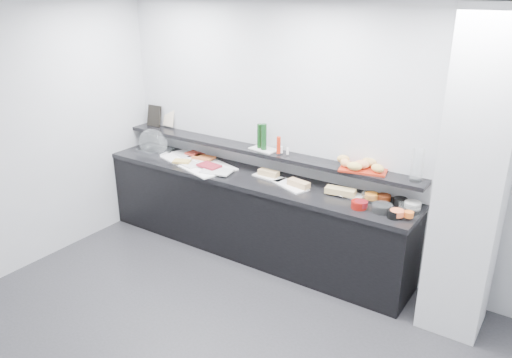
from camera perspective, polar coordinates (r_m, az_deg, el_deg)
The scene contains 56 objects.
back_wall at distance 5.07m, azimuth 7.73°, elevation 4.54°, with size 5.00×0.02×2.70m, color #B8BCC0.
ceiling at distance 3.18m, azimuth -8.30°, elevation 19.35°, with size 5.00×5.00×0.00m, color white.
column at distance 4.32m, azimuth 23.61°, elevation -0.11°, with size 0.50×0.50×2.70m, color silver.
buffet_cabinet at distance 5.49m, azimuth -0.72°, elevation -4.28°, with size 3.60×0.60×0.85m, color black.
counter_top at distance 5.31m, azimuth -0.74°, elevation 0.10°, with size 3.62×0.62×0.05m, color black.
wall_shelf at distance 5.36m, azimuth 0.31°, elevation 3.21°, with size 3.60×0.25×0.04m, color black.
cloche_base at distance 6.20m, azimuth -11.48°, elevation 3.25°, with size 0.40×0.27×0.04m, color #B9BCC0.
cloche_dome at distance 6.13m, azimuth -11.67°, elevation 4.07°, with size 0.39×0.26×0.34m, color white.
linen_runner at distance 5.72m, azimuth -6.74°, elevation 1.88°, with size 0.97×0.46×0.01m, color white.
platter_meat_a at distance 5.99m, azimuth -8.14°, elevation 2.85°, with size 0.30×0.20×0.01m, color silver.
food_meat_a at distance 5.91m, azimuth -7.00°, elevation 2.86°, with size 0.22×0.14×0.02m, color maroon.
platter_salmon at distance 5.82m, azimuth -6.41°, elevation 2.40°, with size 0.27×0.18×0.01m, color silver.
food_salmon at distance 5.78m, azimuth -6.00°, elevation 2.46°, with size 0.24×0.15×0.02m, color #C95D29.
platter_cheese at distance 5.64m, azimuth -7.58°, elevation 1.70°, with size 0.26×0.17×0.01m, color silver.
food_cheese at distance 5.68m, azimuth -8.48°, elevation 2.02°, with size 0.19×0.12×0.02m, color #D6B253.
platter_meat_b at distance 5.39m, azimuth -4.50°, elevation 0.91°, with size 0.33×0.22×0.01m, color silver.
food_meat_b at distance 5.51m, azimuth -5.38°, elevation 1.54°, with size 0.25×0.16×0.02m, color maroon.
sandwich_plate_left at distance 5.26m, azimuth 1.50°, elevation 0.24°, with size 0.35×0.15×0.01m, color silver.
sandwich_food_left at distance 5.26m, azimuth 1.45°, elevation 0.70°, with size 0.22×0.09×0.06m, color tan.
tongs_left at distance 5.24m, azimuth 1.66°, elevation 0.29°, with size 0.01×0.01×0.16m, color #BABDC1.
sandwich_plate_mid at distance 5.04m, azimuth 3.97°, elevation -0.77°, with size 0.40×0.17×0.01m, color white.
sandwich_food_mid at distance 5.00m, azimuth 4.89°, elevation -0.52°, with size 0.24×0.09×0.06m, color tan.
tongs_mid at distance 4.94m, azimuth 5.40°, elevation -1.11°, with size 0.01×0.01×0.16m, color silver.
sandwich_plate_right at distance 4.92m, azimuth 10.25°, elevation -1.64°, with size 0.36×0.16×0.01m, color white.
sandwich_food_right at distance 4.87m, azimuth 9.62°, elevation -1.38°, with size 0.29×0.11×0.06m, color tan.
tongs_right at distance 4.84m, azimuth 9.11°, elevation -1.81°, with size 0.01×0.01×0.16m, color #B7B8BF.
bowl_glass_fruit at distance 4.82m, azimuth 12.93°, elevation -2.00°, with size 0.16×0.16×0.07m, color white.
fill_glass_fruit at distance 4.81m, azimuth 13.08°, elevation -1.91°, with size 0.13×0.13×0.05m, color orange.
bowl_black_jam at distance 4.78m, azimuth 16.17°, elevation -2.53°, with size 0.13×0.13×0.07m, color black.
fill_black_jam at distance 4.80m, azimuth 14.41°, elevation -2.06°, with size 0.13×0.13×0.05m, color #56200C.
bowl_glass_cream at distance 4.67m, azimuth 17.14°, elevation -3.18°, with size 0.19×0.19×0.07m, color silver.
fill_glass_cream at distance 4.72m, azimuth 17.48°, elevation -2.81°, with size 0.15×0.15×0.05m, color silver.
bowl_red_jam at distance 4.63m, azimuth 11.68°, elevation -2.89°, with size 0.14×0.14×0.07m, color maroon.
fill_red_jam at distance 4.62m, azimuth 11.92°, elevation -2.79°, with size 0.12×0.12×0.05m, color #620E13.
bowl_glass_salmon at distance 4.60m, azimuth 14.20°, elevation -3.24°, with size 0.18×0.18×0.07m, color silver.
fill_glass_salmon at distance 4.52m, azimuth 15.83°, elevation -3.74°, with size 0.13×0.13×0.05m, color orange.
bowl_black_fruit at distance 4.51m, azimuth 15.51°, elevation -3.88°, with size 0.12×0.12×0.07m, color black.
fill_black_fruit at distance 4.52m, azimuth 17.06°, elevation -3.88°, with size 0.08×0.08×0.05m, color orange.
framed_print at distance 6.36m, azimuth -11.57°, elevation 7.09°, with size 0.20×0.02×0.26m, color black.
print_art at distance 6.26m, azimuth -9.93°, elevation 6.96°, with size 0.18×0.00×0.22m, color beige.
condiment_tray at distance 5.34m, azimuth 0.94°, elevation 3.42°, with size 0.30×0.18×0.01m, color silver.
bottle_green_a at distance 5.34m, azimuth 0.46°, elevation 4.94°, with size 0.06×0.06×0.26m, color #0F3912.
bottle_brown at distance 5.29m, azimuth 0.82°, elevation 4.67°, with size 0.05×0.05×0.24m, color #3A180A.
bottle_green_b at distance 5.27m, azimuth 0.90°, elevation 4.85°, with size 0.06×0.06×0.28m, color #103A17.
bottle_hot at distance 5.17m, azimuth 2.60°, elevation 3.89°, with size 0.04×0.04×0.18m, color red.
shaker_salt at distance 5.16m, azimuth 3.63°, elevation 3.20°, with size 0.03×0.03×0.07m, color white.
shaker_pepper at distance 5.20m, azimuth 2.92°, elevation 3.38°, with size 0.03×0.03×0.07m, color white.
bread_tray at distance 4.87m, azimuth 12.22°, elevation 1.18°, with size 0.44×0.31×0.02m, color #A52511.
bread_roll_nw at distance 4.94m, azimuth 9.93°, elevation 2.27°, with size 0.12×0.08×0.08m, color tan.
bread_roll_n at distance 4.90m, azimuth 12.73°, elevation 1.89°, with size 0.15×0.09×0.08m, color #B28244.
bread_roll_ne at distance 4.90m, azimuth 12.82°, elevation 1.87°, with size 0.14×0.09×0.08m, color tan.
bread_roll_sw at distance 4.84m, azimuth 10.17°, elevation 1.82°, with size 0.12×0.08×0.08m, color tan.
bread_roll_s at distance 4.76m, azimuth 11.19°, elevation 1.44°, with size 0.15×0.09×0.08m, color gold.
bread_roll_se at distance 4.75m, azimuth 13.74°, elevation 1.19°, with size 0.14×0.09×0.08m, color gold.
bread_roll_mide at distance 4.82m, azimuth 11.99°, elevation 1.64°, with size 0.15×0.09×0.08m, color #D0824F.
carafe at distance 4.65m, azimuth 17.95°, elevation 1.47°, with size 0.11×0.11×0.30m, color white.
Camera 1 is at (2.11, -2.38, 2.80)m, focal length 35.00 mm.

